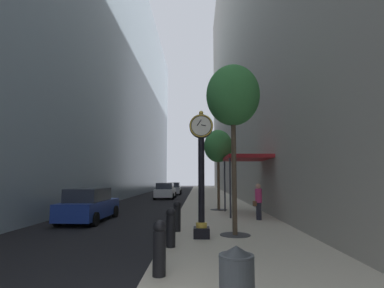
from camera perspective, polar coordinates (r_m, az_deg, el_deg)
ground_plane at (r=30.48m, az=-0.99°, el=-10.67°), size 110.00×110.00×0.00m
sidewalk_right at (r=33.47m, az=3.68°, el=-10.17°), size 5.14×80.00×0.14m
building_block_left at (r=37.80m, az=-18.30°, el=13.65°), size 9.00×80.00×30.06m
building_block_right at (r=39.02m, az=14.67°, el=21.73°), size 9.00×80.00×41.08m
street_clock at (r=10.49m, az=1.80°, el=-4.37°), size 0.84×0.55×4.46m
bollard_nearest at (r=6.68m, az=-6.29°, el=-18.96°), size 0.29×0.29×1.16m
bollard_second at (r=9.25m, az=-4.09°, el=-15.49°), size 0.29×0.29×1.16m
bollard_third at (r=11.85m, az=-2.89°, el=-13.53°), size 0.29×0.29×1.16m
street_tree_near at (r=11.50m, az=7.86°, el=8.98°), size 2.02×2.02×6.33m
street_tree_mid_near at (r=19.73m, az=5.05°, el=-0.54°), size 1.87×1.87×5.23m
trash_bin at (r=4.83m, az=8.60°, el=-24.67°), size 0.53×0.53×1.05m
pedestrian_walking at (r=15.31m, az=12.64°, el=-10.54°), size 0.51×0.43×1.77m
storefront_awning at (r=17.41m, az=10.26°, el=-2.84°), size 2.40×3.60×3.30m
car_silver_near at (r=39.88m, az=-3.57°, el=-8.56°), size 2.08×4.56×1.61m
car_white_mid at (r=32.31m, az=-5.15°, el=-8.97°), size 2.10×4.62×1.67m
car_blue_far at (r=16.26m, az=-19.16°, el=-11.06°), size 2.02×4.61×1.66m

